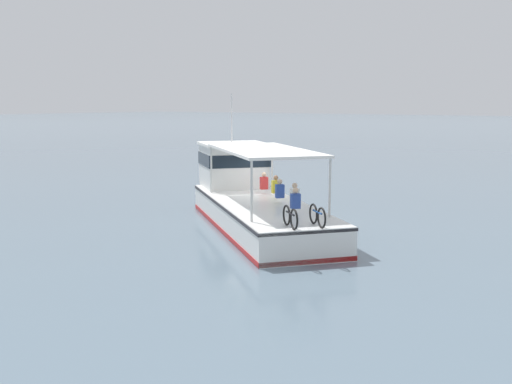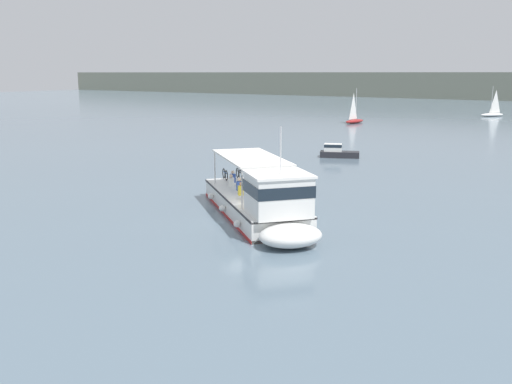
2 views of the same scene
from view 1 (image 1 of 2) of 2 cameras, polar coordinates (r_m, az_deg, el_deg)
name	(u,v)px [view 1 (image 1 of 2)]	position (r m, az deg, el deg)	size (l,w,h in m)	color
ground_plane	(262,221)	(25.16, 0.54, -2.80)	(400.00, 400.00, 0.00)	slate
ferry_main	(250,198)	(24.90, -0.62, -0.54)	(11.78, 10.46, 5.32)	white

